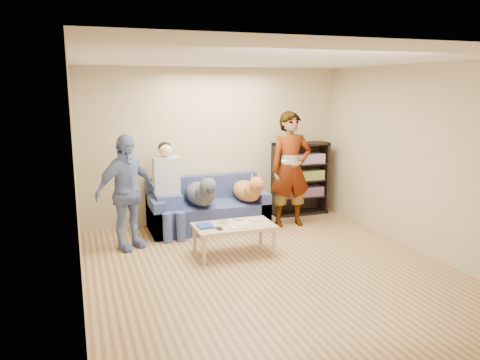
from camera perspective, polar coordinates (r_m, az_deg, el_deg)
name	(u,v)px	position (r m, az deg, el deg)	size (l,w,h in m)	color
ground	(272,272)	(6.01, 3.91, -11.09)	(5.00, 5.00, 0.00)	brown
ceiling	(275,59)	(5.56, 4.29, 14.48)	(5.00, 5.00, 0.00)	white
wall_back	(214,145)	(7.97, -3.14, 4.23)	(4.50, 4.50, 0.00)	tan
wall_front	(414,230)	(3.56, 20.49, -5.70)	(4.50, 4.50, 0.00)	tan
wall_left	(76,183)	(5.18, -19.35, -0.38)	(5.00, 5.00, 0.00)	tan
wall_right	(425,160)	(6.85, 21.61, 2.24)	(5.00, 5.00, 0.00)	tan
blanket	(257,196)	(7.82, 2.14, -1.93)	(0.38, 0.32, 0.13)	#BBBBC0
person_standing_right	(291,169)	(7.72, 6.19, 1.30)	(0.69, 0.45, 1.89)	gray
person_standing_left	(126,192)	(6.78, -13.71, -1.49)	(0.96, 0.40, 1.65)	#7689BD
held_controller	(285,161)	(7.43, 5.50, 2.29)	(0.04, 0.13, 0.03)	white
notebook_blue	(205,226)	(6.40, -4.29, -5.57)	(0.20, 0.26, 0.03)	#1C3B9C
papers	(240,226)	(6.39, -0.02, -5.60)	(0.26, 0.20, 0.01)	white
magazine	(241,224)	(6.42, 0.17, -5.41)	(0.22, 0.17, 0.01)	#B5AD91
camera_silver	(223,221)	(6.54, -2.08, -5.06)	(0.11, 0.06, 0.05)	#B4B4B9
controller_a	(250,220)	(6.65, 1.27, -4.86)	(0.04, 0.13, 0.03)	white
controller_b	(258,221)	(6.60, 2.17, -4.98)	(0.09, 0.06, 0.03)	silver
headphone_cup_a	(248,223)	(6.51, 0.99, -5.25)	(0.07, 0.07, 0.02)	white
headphone_cup_b	(246,221)	(6.58, 0.74, -5.07)	(0.07, 0.07, 0.02)	white
pen_orange	(236,228)	(6.32, -0.44, -5.85)	(0.01, 0.01, 0.14)	orange
pen_black	(238,220)	(6.67, -0.26, -4.90)	(0.01, 0.01, 0.14)	black
wallet	(219,228)	(6.28, -2.55, -5.92)	(0.07, 0.12, 0.01)	black
sofa	(207,211)	(7.72, -3.99, -3.74)	(1.90, 0.85, 0.82)	#515B93
person_seated	(168,186)	(7.34, -8.81, -0.70)	(0.40, 0.73, 1.47)	#455A98
dog_gray	(201,193)	(7.39, -4.74, -1.58)	(0.41, 1.25, 0.60)	#4D4E57
dog_tan	(248,190)	(7.64, 1.00, -1.25)	(0.38, 1.15, 0.55)	#C5893C
coffee_table	(234,228)	(6.48, -0.74, -5.86)	(1.10, 0.60, 0.42)	tan
bookshelf	(300,177)	(8.48, 7.32, 0.35)	(1.00, 0.34, 1.30)	black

